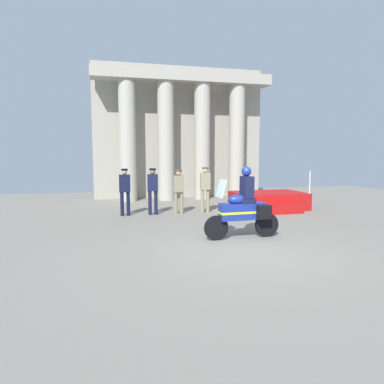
{
  "coord_description": "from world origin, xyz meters",
  "views": [
    {
      "loc": [
        -2.99,
        -7.16,
        2.19
      ],
      "look_at": [
        -0.45,
        3.25,
        1.04
      ],
      "focal_mm": 32.17,
      "sensor_mm": 36.0,
      "label": 1
    }
  ],
  "objects_px": {
    "officer_in_row_0": "(125,188)",
    "officer_in_row_2": "(179,188)",
    "officer_in_row_1": "(153,187)",
    "officer_in_row_3": "(205,186)",
    "motorcycle_with_rider": "(245,208)",
    "reviewing_stand": "(269,201)"
  },
  "relations": [
    {
      "from": "officer_in_row_0",
      "to": "motorcycle_with_rider",
      "type": "distance_m",
      "value": 5.1
    },
    {
      "from": "reviewing_stand",
      "to": "motorcycle_with_rider",
      "type": "relative_size",
      "value": 1.34
    },
    {
      "from": "officer_in_row_3",
      "to": "motorcycle_with_rider",
      "type": "relative_size",
      "value": 0.83
    },
    {
      "from": "officer_in_row_3",
      "to": "motorcycle_with_rider",
      "type": "xyz_separation_m",
      "value": [
        -0.11,
        -4.2,
        -0.23
      ]
    },
    {
      "from": "reviewing_stand",
      "to": "motorcycle_with_rider",
      "type": "xyz_separation_m",
      "value": [
        -2.88,
        -4.4,
        0.47
      ]
    },
    {
      "from": "officer_in_row_3",
      "to": "officer_in_row_0",
      "type": "bearing_deg",
      "value": 8.45
    },
    {
      "from": "officer_in_row_0",
      "to": "officer_in_row_1",
      "type": "distance_m",
      "value": 1.01
    },
    {
      "from": "officer_in_row_0",
      "to": "officer_in_row_3",
      "type": "relative_size",
      "value": 0.98
    },
    {
      "from": "reviewing_stand",
      "to": "officer_in_row_1",
      "type": "relative_size",
      "value": 1.64
    },
    {
      "from": "officer_in_row_2",
      "to": "officer_in_row_3",
      "type": "distance_m",
      "value": 1.05
    },
    {
      "from": "officer_in_row_1",
      "to": "officer_in_row_2",
      "type": "distance_m",
      "value": 0.97
    },
    {
      "from": "officer_in_row_3",
      "to": "motorcycle_with_rider",
      "type": "bearing_deg",
      "value": 96.67
    },
    {
      "from": "officer_in_row_1",
      "to": "officer_in_row_2",
      "type": "bearing_deg",
      "value": -174.21
    },
    {
      "from": "reviewing_stand",
      "to": "officer_in_row_1",
      "type": "height_order",
      "value": "officer_in_row_1"
    },
    {
      "from": "reviewing_stand",
      "to": "officer_in_row_3",
      "type": "relative_size",
      "value": 1.62
    },
    {
      "from": "officer_in_row_2",
      "to": "reviewing_stand",
      "type": "bearing_deg",
      "value": -167.76
    },
    {
      "from": "reviewing_stand",
      "to": "officer_in_row_3",
      "type": "xyz_separation_m",
      "value": [
        -2.77,
        -0.2,
        0.7
      ]
    },
    {
      "from": "reviewing_stand",
      "to": "officer_in_row_2",
      "type": "xyz_separation_m",
      "value": [
        -3.81,
        -0.27,
        0.64
      ]
    },
    {
      "from": "officer_in_row_2",
      "to": "motorcycle_with_rider",
      "type": "distance_m",
      "value": 4.24
    },
    {
      "from": "officer_in_row_1",
      "to": "officer_in_row_3",
      "type": "relative_size",
      "value": 0.99
    },
    {
      "from": "officer_in_row_0",
      "to": "officer_in_row_2",
      "type": "bearing_deg",
      "value": -173.43
    },
    {
      "from": "officer_in_row_3",
      "to": "motorcycle_with_rider",
      "type": "height_order",
      "value": "motorcycle_with_rider"
    }
  ]
}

